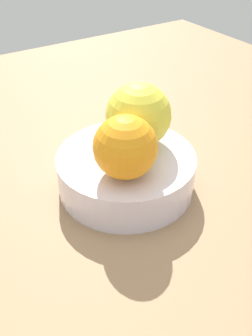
{
  "coord_description": "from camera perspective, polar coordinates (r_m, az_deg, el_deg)",
  "views": [
    {
      "loc": [
        -31.09,
        20.05,
        30.4
      ],
      "look_at": [
        0.0,
        0.0,
        2.83
      ],
      "focal_mm": 40.11,
      "sensor_mm": 36.0,
      "label": 1
    }
  ],
  "objects": [
    {
      "name": "ground_plane",
      "position": [
        0.49,
        0.0,
        -3.63
      ],
      "size": [
        110.0,
        110.0,
        2.0
      ],
      "primitive_type": "cube",
      "color": "#997551"
    },
    {
      "name": "fruit_bowl",
      "position": [
        0.46,
        0.0,
        -0.58
      ],
      "size": [
        16.92,
        16.92,
        4.72
      ],
      "color": "silver",
      "rests_on": "ground_plane"
    },
    {
      "name": "orange_in_bowl_1",
      "position": [
        0.4,
        -0.1,
        3.18
      ],
      "size": [
        7.07,
        7.07,
        7.07
      ],
      "primitive_type": "sphere",
      "color": "orange",
      "rests_on": "fruit_bowl"
    },
    {
      "name": "orange_in_bowl_0",
      "position": [
        0.45,
        1.9,
        7.99
      ],
      "size": [
        7.93,
        7.93,
        7.93
      ],
      "primitive_type": "sphere",
      "color": "yellow",
      "rests_on": "fruit_bowl"
    }
  ]
}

